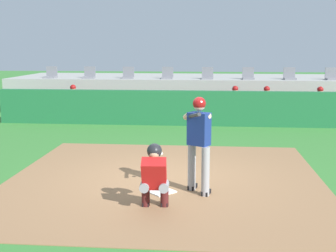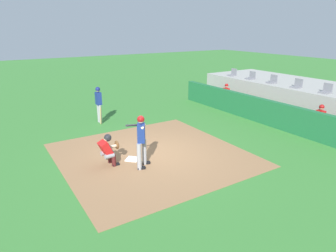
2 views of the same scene
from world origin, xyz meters
TOP-DOWN VIEW (x-y plane):
  - ground_plane at (0.00, 0.00)m, footprint 80.00×80.00m
  - dirt_infield at (0.00, 0.00)m, footprint 6.40×6.40m
  - home_plate at (0.00, -0.80)m, footprint 0.62×0.62m
  - batter_at_plate at (0.69, -0.77)m, footprint 0.55×0.90m
  - catcher_crouched at (-0.02, -1.65)m, footprint 0.50×1.62m
  - dugout_wall at (0.00, 6.50)m, footprint 13.00×0.30m
  - dugout_bench at (0.00, 7.50)m, footprint 11.80×0.44m
  - dugout_player_0 at (-4.18, 7.34)m, footprint 0.49×0.70m
  - dugout_player_1 at (1.82, 7.34)m, footprint 0.49×0.70m
  - dugout_player_2 at (2.95, 7.34)m, footprint 0.49×0.70m
  - dugout_player_3 at (4.82, 7.34)m, footprint 0.49×0.70m
  - stands_platform at (0.00, 10.90)m, footprint 15.00×4.40m
  - stadium_seat_0 at (-5.69, 9.38)m, footprint 0.46×0.46m
  - stadium_seat_1 at (-4.06, 9.38)m, footprint 0.46×0.46m
  - stadium_seat_2 at (-2.44, 9.38)m, footprint 0.46×0.46m
  - stadium_seat_3 at (-0.81, 9.38)m, footprint 0.46×0.46m
  - stadium_seat_4 at (0.81, 9.38)m, footprint 0.46×0.46m
  - stadium_seat_5 at (2.44, 9.38)m, footprint 0.46×0.46m
  - stadium_seat_6 at (4.06, 9.38)m, footprint 0.46×0.46m
  - stadium_seat_7 at (5.69, 9.38)m, footprint 0.46×0.46m

SIDE VIEW (x-z plane):
  - ground_plane at x=0.00m, z-range 0.00..0.00m
  - dirt_infield at x=0.00m, z-range 0.00..0.01m
  - home_plate at x=0.00m, z-range 0.01..0.04m
  - dugout_bench at x=0.00m, z-range 0.00..0.45m
  - dugout_wall at x=0.00m, z-range 0.00..1.20m
  - catcher_crouched at x=-0.02m, z-range 0.05..1.17m
  - dugout_player_0 at x=-4.18m, z-range 0.02..1.32m
  - dugout_player_1 at x=1.82m, z-range 0.02..1.32m
  - dugout_player_2 at x=2.95m, z-range 0.02..1.32m
  - dugout_player_3 at x=4.82m, z-range 0.02..1.32m
  - stands_platform at x=0.00m, z-range 0.00..1.40m
  - batter_at_plate at x=0.69m, z-range 0.13..1.94m
  - stadium_seat_0 at x=-5.69m, z-range 1.29..1.77m
  - stadium_seat_1 at x=-4.06m, z-range 1.29..1.77m
  - stadium_seat_2 at x=-2.44m, z-range 1.29..1.77m
  - stadium_seat_3 at x=-0.81m, z-range 1.29..1.77m
  - stadium_seat_4 at x=0.81m, z-range 1.29..1.77m
  - stadium_seat_5 at x=2.44m, z-range 1.29..1.77m
  - stadium_seat_6 at x=4.06m, z-range 1.29..1.77m
  - stadium_seat_7 at x=5.69m, z-range 1.29..1.77m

